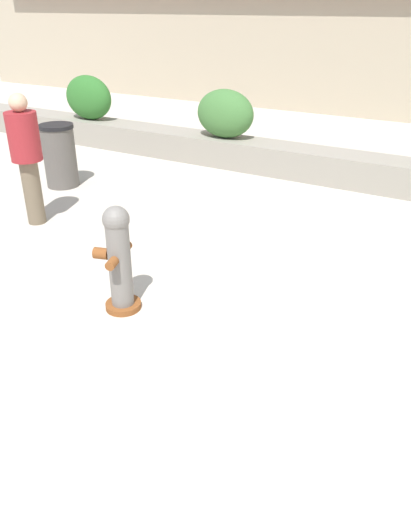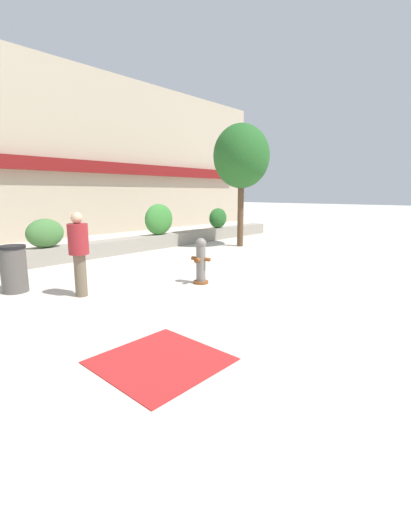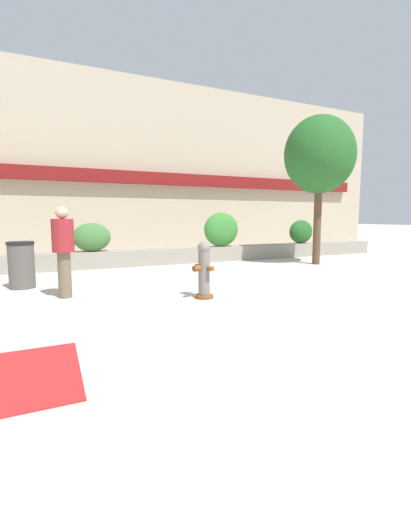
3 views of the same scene
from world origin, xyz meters
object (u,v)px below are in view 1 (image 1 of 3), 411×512
hedge_bush_0 (89,98)px  pedestrian (26,152)px  fire_hydrant (119,258)px  hedge_bush_1 (225,114)px  trash_bin (60,156)px

hedge_bush_0 → pedestrian: pedestrian is taller
hedge_bush_0 → fire_hydrant: size_ratio=1.05×
hedge_bush_1 → trash_bin: hedge_bush_1 is taller
trash_bin → hedge_bush_1: bearing=54.9°
hedge_bush_1 → trash_bin: (-1.73, -2.46, -0.42)m
hedge_bush_0 → fire_hydrant: bearing=-46.2°
fire_hydrant → trash_bin: fire_hydrant is taller
pedestrian → fire_hydrant: bearing=-25.3°
fire_hydrant → hedge_bush_0: bearing=133.8°
fire_hydrant → pedestrian: (-2.40, 1.14, 0.44)m
trash_bin → fire_hydrant: bearing=-37.6°
fire_hydrant → trash_bin: size_ratio=1.07×
hedge_bush_0 → fire_hydrant: hedge_bush_0 is taller
pedestrian → hedge_bush_0: bearing=121.6°
hedge_bush_1 → pedestrian: pedestrian is taller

